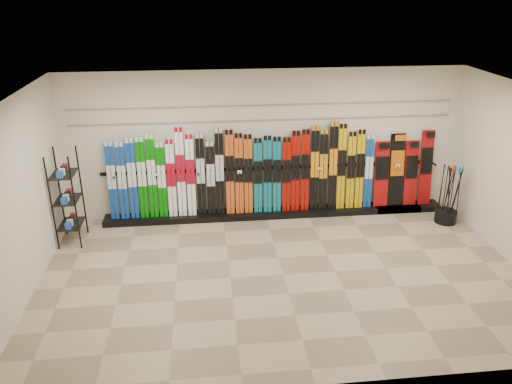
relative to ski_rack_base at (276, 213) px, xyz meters
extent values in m
plane|color=gray|center=(-0.22, -2.28, -0.06)|extent=(8.00, 8.00, 0.00)
plane|color=beige|center=(-0.22, 0.22, 1.44)|extent=(8.00, 0.00, 8.00)
plane|color=beige|center=(-4.22, -2.28, 1.44)|extent=(0.00, 5.00, 5.00)
plane|color=silver|center=(-0.22, -2.28, 2.94)|extent=(8.00, 8.00, 0.00)
cube|color=black|center=(0.00, 0.00, 0.00)|extent=(8.00, 0.40, 0.12)
cube|color=#0F3D95|center=(-3.28, 0.02, 0.86)|extent=(0.17, 0.16, 1.59)
cube|color=#0F3D95|center=(-3.08, 0.02, 0.85)|extent=(0.17, 0.15, 1.57)
cube|color=#0F3D95|center=(-2.88, 0.02, 0.88)|extent=(0.17, 0.16, 1.64)
cube|color=#057005|center=(-2.69, 0.02, 0.89)|extent=(0.17, 0.16, 1.66)
cube|color=#057005|center=(-2.50, 0.02, 0.91)|extent=(0.17, 0.17, 1.71)
cube|color=#057005|center=(-2.31, 0.02, 0.83)|extent=(0.17, 0.15, 1.54)
cube|color=white|center=(-2.13, 0.02, 0.86)|extent=(0.17, 0.16, 1.59)
cube|color=white|center=(-1.93, 0.03, 0.97)|extent=(0.17, 0.18, 1.82)
cube|color=white|center=(-1.74, 0.02, 0.90)|extent=(0.17, 0.16, 1.68)
cube|color=black|center=(-1.54, 0.02, 0.91)|extent=(0.17, 0.16, 1.69)
cube|color=black|center=(-1.34, 0.02, 0.82)|extent=(0.17, 0.15, 1.52)
cube|color=black|center=(-1.16, 0.03, 0.95)|extent=(0.17, 0.17, 1.78)
cube|color=#CF4E18|center=(-0.96, 0.03, 0.93)|extent=(0.17, 0.17, 1.74)
cube|color=#CF4E18|center=(-0.77, 0.02, 0.89)|extent=(0.17, 0.16, 1.67)
cube|color=#CF4E18|center=(-0.58, 0.02, 0.88)|extent=(0.17, 0.16, 1.64)
cube|color=#0D6D81|center=(-0.39, 0.02, 0.84)|extent=(0.17, 0.15, 1.56)
cube|color=#0D6D81|center=(-0.19, 0.02, 0.86)|extent=(0.17, 0.16, 1.60)
cube|color=#0D6D81|center=(0.00, 0.02, 0.85)|extent=(0.17, 0.15, 1.58)
cube|color=#A30902|center=(0.20, 0.02, 0.84)|extent=(0.17, 0.15, 1.56)
cube|color=#A30902|center=(0.38, 0.02, 0.90)|extent=(0.17, 0.16, 1.68)
cube|color=#A30902|center=(0.58, 0.02, 0.91)|extent=(0.17, 0.17, 1.70)
cube|color=black|center=(0.78, 0.03, 0.94)|extent=(0.17, 0.17, 1.77)
cube|color=black|center=(0.96, 0.02, 0.91)|extent=(0.17, 0.16, 1.69)
cube|color=black|center=(1.16, 0.03, 0.98)|extent=(0.17, 0.18, 1.84)
cube|color=#CC9A09|center=(1.34, 0.03, 0.96)|extent=(0.17, 0.17, 1.79)
cube|color=#CC9A09|center=(1.54, 0.02, 0.87)|extent=(0.17, 0.16, 1.63)
cube|color=#CC9A09|center=(1.73, 0.02, 0.89)|extent=(0.17, 0.16, 1.67)
cube|color=#0F3D95|center=(1.92, 0.02, 0.84)|extent=(0.17, 0.15, 1.56)
cube|color=#990C0C|center=(2.23, 0.07, 0.75)|extent=(0.30, 0.22, 1.38)
cube|color=black|center=(2.54, 0.08, 0.82)|extent=(0.32, 0.24, 1.53)
cube|color=#990C0C|center=(2.87, 0.07, 0.75)|extent=(0.28, 0.21, 1.37)
cube|color=#990C0C|center=(3.19, 0.08, 0.85)|extent=(0.27, 0.24, 1.58)
cube|color=black|center=(-3.97, -0.67, 0.83)|extent=(0.40, 0.60, 1.78)
cylinder|color=black|center=(3.38, -0.68, 0.07)|extent=(0.43, 0.43, 0.25)
cylinder|color=black|center=(3.26, -0.55, 0.55)|extent=(0.05, 0.03, 1.18)
cylinder|color=black|center=(3.34, -0.73, 0.55)|extent=(0.10, 0.12, 1.18)
cylinder|color=black|center=(3.41, -0.71, 0.55)|extent=(0.05, 0.13, 1.18)
cylinder|color=black|center=(3.32, -0.69, 0.55)|extent=(0.06, 0.16, 1.17)
cylinder|color=black|center=(3.32, -0.60, 0.55)|extent=(0.04, 0.03, 1.18)
cylinder|color=black|center=(3.39, -0.59, 0.55)|extent=(0.10, 0.07, 1.18)
cylinder|color=black|center=(3.25, -0.55, 0.55)|extent=(0.09, 0.13, 1.18)
cylinder|color=black|center=(3.51, -0.68, 0.55)|extent=(0.13, 0.04, 1.18)
cylinder|color=black|center=(3.31, -0.79, 0.55)|extent=(0.09, 0.11, 1.18)
cylinder|color=black|center=(3.37, -0.70, 0.55)|extent=(0.14, 0.13, 1.17)
cylinder|color=black|center=(3.45, -0.80, 0.55)|extent=(0.09, 0.07, 1.18)
cylinder|color=black|center=(3.53, -0.76, 0.55)|extent=(0.13, 0.06, 1.18)
cube|color=gray|center=(-0.22, 0.20, 1.94)|extent=(7.60, 0.02, 0.03)
cube|color=gray|center=(-0.22, 0.20, 2.24)|extent=(7.60, 0.02, 0.03)
camera|label=1|loc=(-1.46, -9.33, 4.47)|focal=35.00mm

